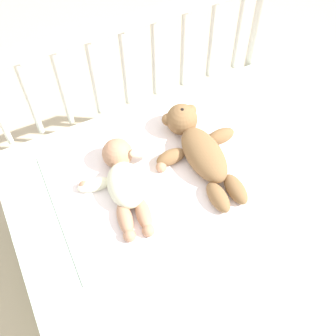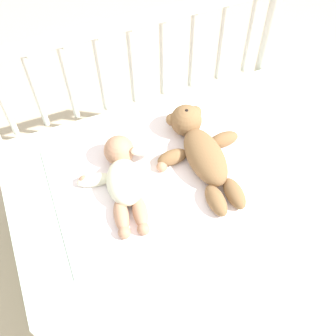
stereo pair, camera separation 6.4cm
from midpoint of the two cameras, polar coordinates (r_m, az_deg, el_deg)
ground_plane at (r=2.09m, az=0.90°, el=-8.04°), size 12.00×12.00×0.00m
crib_mattress at (r=1.87m, az=0.99°, el=-5.01°), size 1.13×0.72×0.48m
crib_rail at (r=1.78m, az=-3.25°, el=11.02°), size 1.13×0.04×0.88m
blanket at (r=1.66m, az=1.09°, el=-0.95°), size 0.81×0.53×0.01m
teddy_bear at (r=1.67m, az=5.18°, el=2.17°), size 0.32×0.46×0.12m
baby at (r=1.61m, az=-4.27°, el=-1.13°), size 0.34×0.38×0.11m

